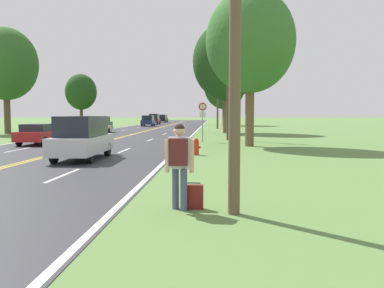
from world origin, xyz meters
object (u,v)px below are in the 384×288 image
at_px(tree_right_cluster, 81,92).
at_px(car_champagne_sedan_mid_near, 94,127).
at_px(tree_behind_sign, 227,62).
at_px(tree_mid_treeline, 225,86).
at_px(traffic_sign, 203,112).
at_px(car_silver_suv_nearest, 82,137).
at_px(car_maroon_van_distant, 154,119).
at_px(suitcase, 193,197).
at_px(tree_far_back, 6,64).
at_px(hitchhiker_person, 179,158).
at_px(fire_hydrant, 196,146).
at_px(tree_left_verge, 250,42).
at_px(car_dark_green_suv_mid_far, 99,124).
at_px(car_red_sedan_approaching, 39,134).
at_px(car_dark_blue_suv_receding, 148,120).
at_px(car_black_van_horizon, 163,118).

height_order(tree_right_cluster, car_champagne_sedan_mid_near, tree_right_cluster).
relative_size(tree_behind_sign, tree_mid_treeline, 1.05).
bearing_deg(traffic_sign, tree_behind_sign, 81.29).
height_order(car_silver_suv_nearest, car_maroon_van_distant, car_maroon_van_distant).
distance_m(suitcase, tree_behind_sign, 34.90).
bearing_deg(tree_far_back, hitchhiker_person, -57.38).
bearing_deg(traffic_sign, suitcase, -88.83).
xyz_separation_m(suitcase, fire_hydrant, (-0.47, 11.31, 0.16)).
distance_m(car_silver_suv_nearest, car_maroon_van_distant, 59.30).
height_order(tree_left_verge, tree_mid_treeline, tree_mid_treeline).
height_order(tree_behind_sign, tree_far_back, tree_behind_sign).
bearing_deg(car_dark_green_suv_mid_far, car_red_sedan_approaching, -177.03).
xyz_separation_m(hitchhiker_person, car_dark_blue_suv_receding, (-10.05, 56.92, -0.20)).
distance_m(tree_far_back, car_red_sedan_approaching, 17.94).
bearing_deg(car_maroon_van_distant, tree_far_back, 164.52).
xyz_separation_m(tree_mid_treeline, tree_far_back, (-22.57, -30.49, 0.13)).
bearing_deg(tree_far_back, traffic_sign, -28.16).
distance_m(tree_right_cluster, car_dark_green_suv_mid_far, 19.43).
distance_m(traffic_sign, car_black_van_horizon, 63.66).
bearing_deg(car_black_van_horizon, tree_left_verge, -166.30).
distance_m(traffic_sign, car_champagne_sedan_mid_near, 12.45).
height_order(tree_far_back, car_dark_green_suv_mid_far, tree_far_back).
height_order(hitchhiker_person, tree_left_verge, tree_left_verge).
bearing_deg(tree_mid_treeline, suitcase, -91.97).
bearing_deg(car_black_van_horizon, car_red_sedan_approaching, -177.90).
bearing_deg(suitcase, traffic_sign, 4.04).
xyz_separation_m(hitchhiker_person, car_black_van_horizon, (-11.03, 83.47, -0.18)).
xyz_separation_m(tree_mid_treeline, tree_right_cluster, (-21.59, -10.60, -1.61)).
relative_size(traffic_sign, car_black_van_horizon, 0.58).
bearing_deg(tree_behind_sign, hitchhiker_person, -93.24).
relative_size(car_silver_suv_nearest, car_red_sedan_approaching, 1.18).
bearing_deg(suitcase, tree_right_cluster, 23.66).
distance_m(suitcase, car_silver_suv_nearest, 10.62).
bearing_deg(hitchhiker_person, car_champagne_sedan_mid_near, 22.96).
height_order(fire_hydrant, tree_behind_sign, tree_behind_sign).
bearing_deg(car_champagne_sedan_mid_near, tree_right_cluster, 23.50).
bearing_deg(car_maroon_van_distant, suitcase, -171.93).
relative_size(tree_right_cluster, car_black_van_horizon, 1.63).
height_order(traffic_sign, car_champagne_sedan_mid_near, traffic_sign).
bearing_deg(car_red_sedan_approaching, tree_left_verge, -92.68).
xyz_separation_m(tree_behind_sign, tree_far_back, (-22.09, -2.78, -0.43)).
bearing_deg(car_black_van_horizon, hitchhiker_person, -170.62).
height_order(car_silver_suv_nearest, car_black_van_horizon, car_silver_suv_nearest).
distance_m(traffic_sign, tree_far_back, 23.22).
distance_m(hitchhiker_person, fire_hydrant, 11.46).
height_order(traffic_sign, tree_behind_sign, tree_behind_sign).
bearing_deg(car_black_van_horizon, car_maroon_van_distant, -177.02).
relative_size(car_red_sedan_approaching, car_champagne_sedan_mid_near, 0.86).
bearing_deg(car_maroon_van_distant, car_silver_suv_nearest, -175.69).
distance_m(tree_left_verge, tree_behind_sign, 17.27).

